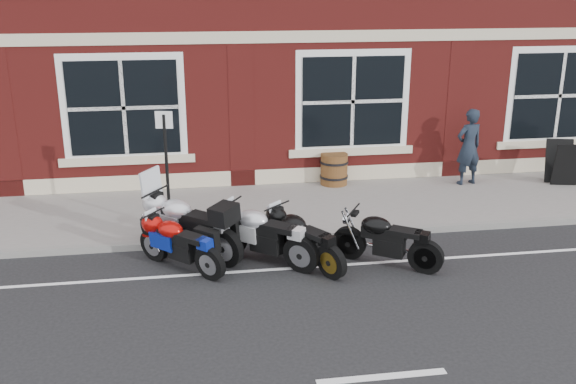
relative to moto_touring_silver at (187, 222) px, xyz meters
name	(u,v)px	position (x,y,z in m)	size (l,w,h in m)	color
ground	(328,271)	(2.25, -1.05, -0.60)	(80.00, 80.00, 0.00)	black
sidewalk	(298,207)	(2.25, 1.95, -0.54)	(30.00, 3.00, 0.12)	slate
kerb	(312,236)	(2.25, 0.37, -0.54)	(30.00, 0.16, 0.12)	slate
moto_touring_silver	(187,222)	(0.00, 0.00, 0.00)	(1.74, 1.61, 1.47)	black
moto_sport_red	(180,242)	(-0.13, -0.57, -0.12)	(1.39, 1.38, 0.83)	black
moto_sport_black	(303,237)	(1.88, -0.71, -0.10)	(1.13, 1.67, 0.86)	black
moto_sport_silver	(263,233)	(1.25, -0.51, -0.07)	(1.65, 1.41, 0.92)	black
moto_naked_black	(385,237)	(3.23, -0.94, -0.11)	(1.62, 1.20, 0.86)	black
pedestrian_left	(469,147)	(6.30, 2.81, 0.39)	(0.63, 0.41, 1.73)	black
a_board_sign	(563,163)	(8.43, 2.45, 0.02)	(0.60, 0.40, 1.01)	black
barrel_planter	(334,169)	(3.31, 3.25, -0.12)	(0.64, 0.64, 0.71)	#472113
parking_sign	(166,162)	(-0.33, 1.05, 0.80)	(0.31, 0.08, 2.21)	black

